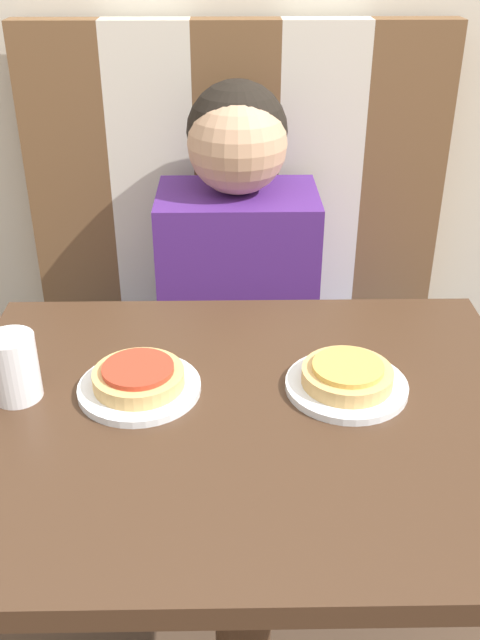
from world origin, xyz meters
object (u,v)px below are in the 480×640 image
object	(u,v)px
plate_left	(140,388)
pizza_left	(139,376)
plate_right	(346,386)
pizza_right	(347,374)
person	(237,233)
drinking_cup	(14,367)

from	to	relation	value
plate_left	pizza_left	bearing A→B (deg)	-90.00
plate_right	pizza_right	bearing A→B (deg)	-90.00
person	plate_right	distance (m)	0.64
pizza_left	plate_right	bearing A→B (deg)	0.00
person	plate_left	bearing A→B (deg)	-104.38
plate_right	person	bearing A→B (deg)	104.38
drinking_cup	person	bearing A→B (deg)	61.61
person	plate_right	size ratio (longest dim) A/B	3.56
pizza_right	plate_left	bearing A→B (deg)	180.00
plate_left	plate_right	size ratio (longest dim) A/B	1.00
pizza_left	pizza_right	size ratio (longest dim) A/B	1.00
plate_right	pizza_left	size ratio (longest dim) A/B	1.35
person	pizza_right	size ratio (longest dim) A/B	4.80
pizza_left	pizza_right	world-z (taller)	same
person	drinking_cup	bearing A→B (deg)	-118.39
person	pizza_right	bearing A→B (deg)	-75.62
person	pizza_left	size ratio (longest dim) A/B	4.80
person	drinking_cup	xyz separation A→B (m)	(-0.34, -0.63, 0.05)
plate_right	drinking_cup	world-z (taller)	drinking_cup
pizza_left	person	bearing A→B (deg)	75.62
person	drinking_cup	world-z (taller)	person
plate_right	pizza_left	world-z (taller)	pizza_left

